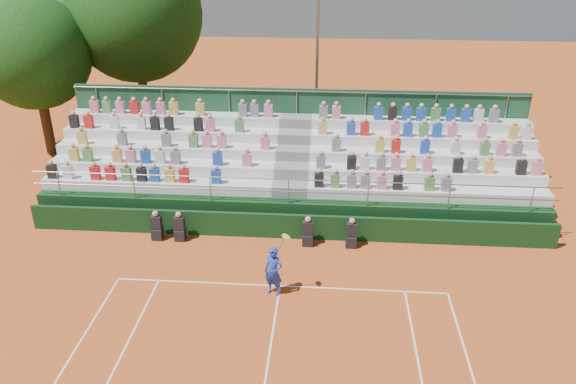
# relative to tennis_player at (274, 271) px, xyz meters

# --- Properties ---
(ground) EXTENTS (90.00, 90.00, 0.00)m
(ground) POSITION_rel_tennis_player_xyz_m (0.16, 0.43, -0.85)
(ground) COLOR #BE521F
(ground) RESTS_ON ground
(courtside_wall) EXTENTS (20.00, 0.15, 1.00)m
(courtside_wall) POSITION_rel_tennis_player_xyz_m (0.16, 3.63, -0.35)
(courtside_wall) COLOR black
(courtside_wall) RESTS_ON ground
(line_officials) EXTENTS (7.74, 0.40, 1.19)m
(line_officials) POSITION_rel_tennis_player_xyz_m (-1.29, 3.18, -0.38)
(line_officials) COLOR black
(line_officials) RESTS_ON ground
(grandstand) EXTENTS (20.00, 5.20, 4.40)m
(grandstand) POSITION_rel_tennis_player_xyz_m (0.15, 6.87, 0.24)
(grandstand) COLOR black
(grandstand) RESTS_ON ground
(tennis_player) EXTENTS (0.89, 0.59, 2.22)m
(tennis_player) POSITION_rel_tennis_player_xyz_m (0.00, 0.00, 0.00)
(tennis_player) COLOR #1736B2
(tennis_player) RESTS_ON ground
(tree_west) EXTENTS (5.56, 5.56, 8.05)m
(tree_west) POSITION_rel_tennis_player_xyz_m (-12.83, 11.43, 4.40)
(tree_west) COLOR #342213
(tree_west) RESTS_ON ground
(tree_east) EXTENTS (6.96, 6.96, 10.13)m
(tree_east) POSITION_rel_tennis_player_xyz_m (-8.60, 14.44, 5.79)
(tree_east) COLOR #342213
(tree_east) RESTS_ON ground
(floodlight_mast) EXTENTS (0.60, 0.25, 9.29)m
(floodlight_mast) POSITION_rel_tennis_player_xyz_m (0.91, 13.05, 4.48)
(floodlight_mast) COLOR gray
(floodlight_mast) RESTS_ON ground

